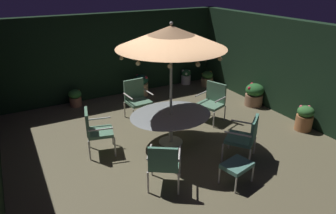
{
  "coord_description": "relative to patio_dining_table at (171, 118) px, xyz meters",
  "views": [
    {
      "loc": [
        -3.08,
        -5.55,
        3.62
      ],
      "look_at": [
        0.01,
        0.12,
        0.85
      ],
      "focal_mm": 33.04,
      "sensor_mm": 36.0,
      "label": 1
    }
  ],
  "objects": [
    {
      "name": "patio_umbrella",
      "position": [
        -0.0,
        0.0,
        1.82
      ],
      "size": [
        2.32,
        2.32,
        2.76
      ],
      "color": "silver",
      "rests_on": "ground_plane"
    },
    {
      "name": "patio_chair_northeast",
      "position": [
        -0.92,
        -1.4,
        -0.07
      ],
      "size": [
        0.78,
        0.78,
        0.94
      ],
      "color": "beige",
      "rests_on": "ground_plane"
    },
    {
      "name": "patio_chair_south",
      "position": [
        -0.12,
        1.69,
        -0.04
      ],
      "size": [
        0.67,
        0.63,
        1.04
      ],
      "color": "beige",
      "rests_on": "ground_plane"
    },
    {
      "name": "hedge_backdrop_right",
      "position": [
        3.67,
        0.02,
        0.66
      ],
      "size": [
        0.3,
        7.79,
        2.58
      ],
      "primitive_type": "cube",
      "color": "black",
      "rests_on": "ground_plane"
    },
    {
      "name": "potted_plant_right_near",
      "position": [
        3.08,
        2.9,
        -0.37
      ],
      "size": [
        0.43,
        0.43,
        0.54
      ],
      "color": "#86704F",
      "rests_on": "ground_plane"
    },
    {
      "name": "potted_plant_left_near",
      "position": [
        -1.43,
        3.28,
        -0.36
      ],
      "size": [
        0.38,
        0.38,
        0.51
      ],
      "color": "#A2634D",
      "rests_on": "ground_plane"
    },
    {
      "name": "patio_chair_southeast",
      "position": [
        1.59,
        0.57,
        -0.06
      ],
      "size": [
        0.74,
        0.79,
        1.01
      ],
      "color": "silver",
      "rests_on": "ground_plane"
    },
    {
      "name": "potted_plant_left_far",
      "position": [
        3.28,
        0.79,
        -0.29
      ],
      "size": [
        0.54,
        0.53,
        0.67
      ],
      "color": "#8D654B",
      "rests_on": "ground_plane"
    },
    {
      "name": "ottoman_footrest",
      "position": [
        0.34,
        -1.91,
        -0.27
      ],
      "size": [
        0.63,
        0.53,
        0.42
      ],
      "color": "silver",
      "rests_on": "ground_plane"
    },
    {
      "name": "potted_plant_front_corner",
      "position": [
        0.68,
        3.19,
        -0.28
      ],
      "size": [
        0.46,
        0.46,
        0.68
      ],
      "color": "tan",
      "rests_on": "ground_plane"
    },
    {
      "name": "potted_plant_back_left",
      "position": [
        3.26,
        -1.03,
        -0.3
      ],
      "size": [
        0.41,
        0.41,
        0.65
      ],
      "color": "#A96A3F",
      "rests_on": "ground_plane"
    },
    {
      "name": "patio_chair_east",
      "position": [
        1.02,
        -1.34,
        -0.07
      ],
      "size": [
        0.84,
        0.84,
        0.98
      ],
      "color": "silver",
      "rests_on": "ground_plane"
    },
    {
      "name": "hedge_backdrop_rear",
      "position": [
        -0.01,
        3.76,
        0.66
      ],
      "size": [
        7.65,
        0.3,
        2.58
      ],
      "primitive_type": "cube",
      "color": "black",
      "rests_on": "ground_plane"
    },
    {
      "name": "potted_plant_right_far",
      "position": [
        2.53,
        3.44,
        -0.35
      ],
      "size": [
        0.35,
        0.35,
        0.54
      ],
      "color": "silver",
      "rests_on": "ground_plane"
    },
    {
      "name": "ground_plane",
      "position": [
        -0.01,
        0.02,
        -0.64
      ],
      "size": [
        7.65,
        7.79,
        0.02
      ],
      "primitive_type": "cube",
      "color": "brown"
    },
    {
      "name": "patio_dining_table",
      "position": [
        0.0,
        0.0,
        0.0
      ],
      "size": [
        1.89,
        1.58,
        0.73
      ],
      "color": "beige",
      "rests_on": "ground_plane"
    },
    {
      "name": "patio_chair_north",
      "position": [
        -1.64,
        0.39,
        -0.04
      ],
      "size": [
        0.68,
        0.69,
        1.02
      ],
      "color": "silver",
      "rests_on": "ground_plane"
    }
  ]
}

